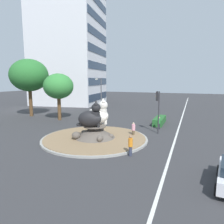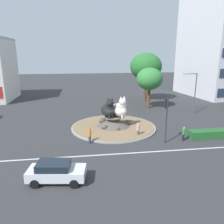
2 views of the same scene
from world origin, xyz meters
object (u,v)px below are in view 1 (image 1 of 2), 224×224
streetlight_arm (101,93)px  pedestrian_orange_shirt (130,145)px  pedestrian_green_shirt (159,123)px  broadleaf_tree_behind_island (29,75)px  cat_statue_black (91,117)px  cat_statue_white (98,115)px  traffic_light_mast (158,104)px  office_tower (70,44)px  second_tree_near_tower (58,86)px  pedestrian_pink_shirt (133,129)px

streetlight_arm → pedestrian_orange_shirt: streetlight_arm is taller
pedestrian_green_shirt → broadleaf_tree_behind_island: bearing=125.5°
cat_statue_black → broadleaf_tree_behind_island: (9.42, 15.88, 4.30)m
cat_statue_white → traffic_light_mast: bearing=7.0°
office_tower → second_tree_near_tower: bearing=-160.8°
pedestrian_green_shirt → pedestrian_orange_shirt: (-10.09, 0.71, 0.07)m
traffic_light_mast → second_tree_near_tower: 15.38m
streetlight_arm → pedestrian_orange_shirt: 19.53m
cat_statue_white → pedestrian_green_shirt: (6.04, -5.36, -1.62)m
cat_statue_black → traffic_light_mast: size_ratio=0.61×
cat_statue_white → streetlight_arm: (12.49, 5.33, 1.35)m
broadleaf_tree_behind_island → pedestrian_green_shirt: bearing=-95.1°
pedestrian_green_shirt → cat_statue_white: bearing=179.0°
cat_statue_white → office_tower: 36.33m
traffic_light_mast → pedestrian_pink_shirt: bearing=40.7°
cat_statue_black → pedestrian_orange_shirt: (-2.56, -4.74, -1.50)m
traffic_light_mast → pedestrian_green_shirt: 3.32m
cat_statue_black → pedestrian_orange_shirt: size_ratio=1.73×
cat_statue_white → traffic_light_mast: 6.78m
office_tower → broadleaf_tree_behind_island: office_tower is taller
second_tree_near_tower → streetlight_arm: 7.25m
streetlight_arm → office_tower: bearing=-141.0°
pedestrian_green_shirt → streetlight_arm: bearing=99.5°
broadleaf_tree_behind_island → pedestrian_pink_shirt: broadleaf_tree_behind_island is taller
cat_statue_black → streetlight_arm: bearing=87.6°
pedestrian_pink_shirt → office_tower: bearing=-176.7°
second_tree_near_tower → cat_statue_white: bearing=-125.1°
cat_statue_white → office_tower: bearing=98.3°
pedestrian_green_shirt → traffic_light_mast: bearing=-135.9°
office_tower → second_tree_near_tower: office_tower is taller
traffic_light_mast → office_tower: (23.55, 25.81, 11.54)m
second_tree_near_tower → pedestrian_green_shirt: 15.48m
pedestrian_green_shirt → pedestrian_pink_shirt: 4.95m
cat_statue_white → broadleaf_tree_behind_island: 18.33m
office_tower → second_tree_near_tower: size_ratio=4.29×
cat_statue_white → broadleaf_tree_behind_island: broadleaf_tree_behind_island is taller
broadleaf_tree_behind_island → pedestrian_green_shirt: 22.20m
cat_statue_black → pedestrian_pink_shirt: 4.85m
second_tree_near_tower → streetlight_arm: second_tree_near_tower is taller
pedestrian_pink_shirt → pedestrian_orange_shirt: pedestrian_orange_shirt is taller
second_tree_near_tower → pedestrian_green_shirt: (-0.67, -14.89, -4.21)m
traffic_light_mast → second_tree_near_tower: (2.83, 15.02, 1.70)m
cat_statue_white → pedestrian_orange_shirt: bearing=-69.3°
office_tower → pedestrian_pink_shirt: (-25.92, -23.70, -14.05)m
office_tower → streetlight_arm: 23.89m
pedestrian_pink_shirt → pedestrian_orange_shirt: bearing=-26.3°
traffic_light_mast → broadleaf_tree_behind_island: (4.05, 21.46, 3.37)m
pedestrian_green_shirt → pedestrian_orange_shirt: bearing=-143.4°
cat_statue_black → second_tree_near_tower: 12.78m
cat_statue_white → pedestrian_pink_shirt: (1.51, -3.38, -1.62)m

